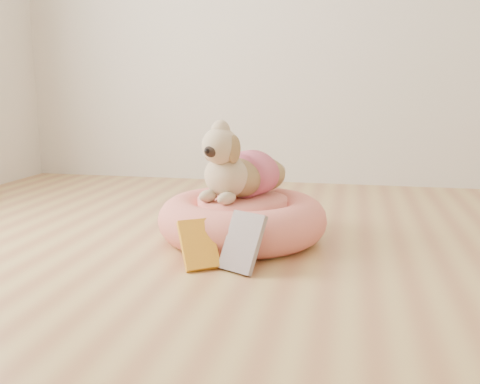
% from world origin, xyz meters
% --- Properties ---
extents(floor, '(4.50, 4.50, 0.00)m').
position_xyz_m(floor, '(0.00, 0.00, 0.00)').
color(floor, '#B87C4C').
rests_on(floor, ground).
extents(pet_bed, '(0.73, 0.73, 0.19)m').
position_xyz_m(pet_bed, '(-0.11, 0.78, 0.09)').
color(pet_bed, '#FF8C63').
rests_on(pet_bed, floor).
extents(dog, '(0.48, 0.56, 0.34)m').
position_xyz_m(dog, '(-0.13, 0.79, 0.36)').
color(dog, brown).
rests_on(dog, pet_bed).
extents(book_yellow, '(0.18, 0.19, 0.17)m').
position_xyz_m(book_yellow, '(-0.20, 0.40, 0.08)').
color(book_yellow, yellow).
rests_on(book_yellow, floor).
extents(book_white, '(0.18, 0.17, 0.21)m').
position_xyz_m(book_white, '(-0.03, 0.39, 0.10)').
color(book_white, white).
rests_on(book_white, floor).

